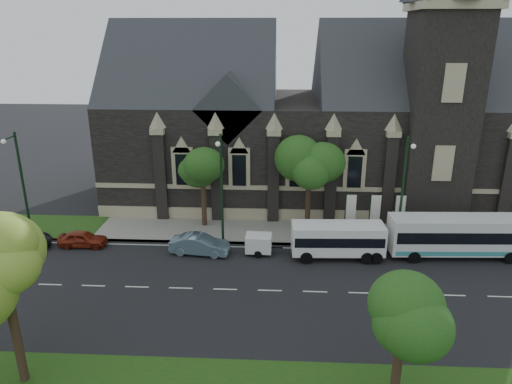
# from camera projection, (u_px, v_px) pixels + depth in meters

# --- Properties ---
(ground) EXTENTS (160.00, 160.00, 0.00)m
(ground) POSITION_uv_depth(u_px,v_px,m) (270.00, 290.00, 31.26)
(ground) COLOR black
(ground) RESTS_ON ground
(sidewalk) EXTENTS (80.00, 5.00, 0.15)m
(sidewalk) POSITION_uv_depth(u_px,v_px,m) (272.00, 231.00, 40.20)
(sidewalk) COLOR gray
(sidewalk) RESTS_ON ground
(museum) EXTENTS (40.00, 17.70, 29.90)m
(museum) POSITION_uv_depth(u_px,v_px,m) (327.00, 119.00, 46.05)
(museum) COLOR black
(museum) RESTS_ON ground
(tree_park_near) EXTENTS (4.42, 4.42, 8.56)m
(tree_park_near) POSITION_uv_depth(u_px,v_px,m) (10.00, 262.00, 21.45)
(tree_park_near) COLOR black
(tree_park_near) RESTS_ON ground
(tree_park_east) EXTENTS (3.40, 3.40, 6.28)m
(tree_park_east) POSITION_uv_depth(u_px,v_px,m) (406.00, 314.00, 20.65)
(tree_park_east) COLOR black
(tree_park_east) RESTS_ON ground
(tree_walk_right) EXTENTS (4.08, 4.08, 7.80)m
(tree_walk_right) POSITION_uv_depth(u_px,v_px,m) (312.00, 164.00, 39.30)
(tree_walk_right) COLOR black
(tree_walk_right) RESTS_ON ground
(tree_walk_left) EXTENTS (3.91, 3.91, 7.64)m
(tree_walk_left) POSITION_uv_depth(u_px,v_px,m) (205.00, 163.00, 39.75)
(tree_walk_left) COLOR black
(tree_walk_left) RESTS_ON ground
(street_lamp_near) EXTENTS (0.36, 1.88, 9.00)m
(street_lamp_near) POSITION_uv_depth(u_px,v_px,m) (404.00, 187.00, 35.79)
(street_lamp_near) COLOR black
(street_lamp_near) RESTS_ON ground
(street_lamp_mid) EXTENTS (0.36, 1.88, 9.00)m
(street_lamp_mid) POSITION_uv_depth(u_px,v_px,m) (221.00, 184.00, 36.47)
(street_lamp_mid) COLOR black
(street_lamp_mid) RESTS_ON ground
(street_lamp_far) EXTENTS (0.36, 1.88, 9.00)m
(street_lamp_far) POSITION_uv_depth(u_px,v_px,m) (21.00, 180.00, 37.24)
(street_lamp_far) COLOR black
(street_lamp_far) RESTS_ON ground
(banner_flag_left) EXTENTS (0.90, 0.10, 4.00)m
(banner_flag_left) POSITION_uv_depth(u_px,v_px,m) (349.00, 210.00, 38.66)
(banner_flag_left) COLOR black
(banner_flag_left) RESTS_ON ground
(banner_flag_center) EXTENTS (0.90, 0.10, 4.00)m
(banner_flag_center) POSITION_uv_depth(u_px,v_px,m) (373.00, 210.00, 38.57)
(banner_flag_center) COLOR black
(banner_flag_center) RESTS_ON ground
(banner_flag_right) EXTENTS (0.90, 0.10, 4.00)m
(banner_flag_right) POSITION_uv_depth(u_px,v_px,m) (398.00, 211.00, 38.47)
(banner_flag_right) COLOR black
(banner_flag_right) RESTS_ON ground
(tour_coach) EXTENTS (11.02, 2.94, 3.19)m
(tour_coach) POSITION_uv_depth(u_px,v_px,m) (462.00, 235.00, 35.43)
(tour_coach) COLOR silver
(tour_coach) RESTS_ON ground
(shuttle_bus) EXTENTS (6.98, 2.69, 2.66)m
(shuttle_bus) POSITION_uv_depth(u_px,v_px,m) (338.00, 238.00, 35.37)
(shuttle_bus) COLOR white
(shuttle_bus) RESTS_ON ground
(box_trailer) EXTENTS (2.90, 1.70, 1.54)m
(box_trailer) POSITION_uv_depth(u_px,v_px,m) (259.00, 243.00, 36.15)
(box_trailer) COLOR silver
(box_trailer) RESTS_ON ground
(sedan) EXTENTS (4.74, 2.10, 1.51)m
(sedan) POSITION_uv_depth(u_px,v_px,m) (200.00, 245.00, 36.18)
(sedan) COLOR slate
(sedan) RESTS_ON ground
(car_far_red) EXTENTS (3.85, 1.60, 1.30)m
(car_far_red) POSITION_uv_depth(u_px,v_px,m) (83.00, 239.00, 37.44)
(car_far_red) COLOR maroon
(car_far_red) RESTS_ON ground
(car_far_black) EXTENTS (5.48, 3.04, 1.45)m
(car_far_black) POSITION_uv_depth(u_px,v_px,m) (19.00, 239.00, 37.29)
(car_far_black) COLOR black
(car_far_black) RESTS_ON ground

